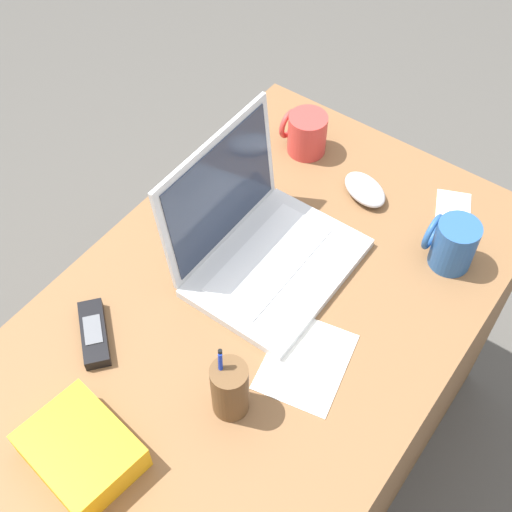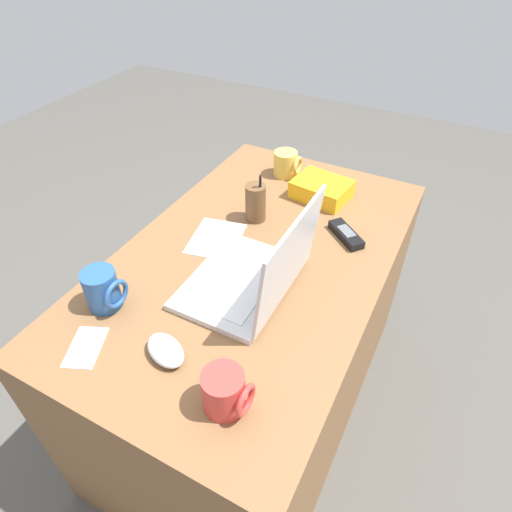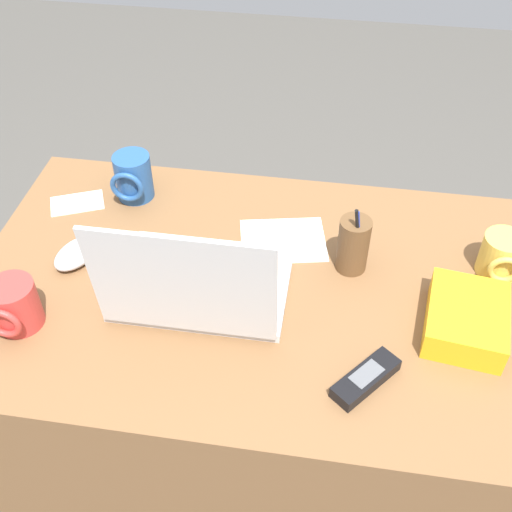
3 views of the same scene
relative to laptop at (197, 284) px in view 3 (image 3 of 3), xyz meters
name	(u,v)px [view 3 (image 3 of 3)]	position (x,y,z in m)	size (l,w,h in m)	color
ground_plane	(265,468)	(-0.12, -0.07, -0.77)	(6.00, 6.00, 0.00)	#4C4944
desk	(266,392)	(-0.12, -0.07, -0.41)	(1.18, 0.71, 0.72)	brown
laptop	(197,284)	(0.00, 0.00, 0.00)	(0.33, 0.27, 0.26)	silver
computer_mouse	(77,253)	(0.27, -0.08, -0.04)	(0.07, 0.11, 0.04)	silver
coffee_mug_white	(15,306)	(0.31, 0.10, -0.01)	(0.09, 0.10, 0.09)	#C63833
coffee_mug_tall	(501,256)	(-0.57, -0.17, -0.01)	(0.08, 0.09, 0.09)	#E0BC4C
coffee_mug_spare	(133,177)	(0.21, -0.30, 0.00)	(0.08, 0.09, 0.11)	#26518C
cordless_phone	(366,378)	(-0.32, 0.14, -0.04)	(0.12, 0.13, 0.03)	black
pen_holder	(353,245)	(-0.28, -0.14, 0.01)	(0.06, 0.06, 0.16)	brown
snack_bag	(466,319)	(-0.49, -0.01, -0.02)	(0.14, 0.18, 0.06)	#F2AD19
paper_note_near_laptop	(77,203)	(0.34, -0.25, -0.05)	(0.12, 0.07, 0.00)	white
paper_note_left	(283,240)	(-0.14, -0.20, -0.05)	(0.18, 0.14, 0.00)	white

